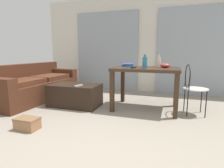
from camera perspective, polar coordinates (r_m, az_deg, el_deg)
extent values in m
plane|color=gray|center=(3.09, 5.09, -9.83)|extent=(8.06, 8.06, 0.00)
cube|color=silver|center=(4.97, 10.97, 11.84)|extent=(5.74, 0.10, 2.46)
cube|color=#99A3AD|center=(5.14, -1.66, 9.89)|extent=(1.72, 0.03, 2.09)
cube|color=#99A3AD|center=(4.86, 23.91, 9.07)|extent=(1.72, 0.03, 2.09)
cube|color=#4C2819|center=(4.37, -22.29, -1.92)|extent=(0.94, 2.06, 0.41)
cube|color=#4C2819|center=(4.54, -25.45, 3.25)|extent=(0.32, 2.02, 0.37)
cube|color=#4C2819|center=(5.01, -15.32, 3.38)|extent=(0.83, 0.25, 0.20)
cube|color=#552D1C|center=(4.59, -18.56, 2.05)|extent=(0.63, 0.80, 0.10)
cube|color=#552D1C|center=(4.02, -25.99, 0.52)|extent=(0.63, 0.80, 0.10)
cube|color=black|center=(3.67, -11.32, -3.38)|extent=(0.96, 0.55, 0.42)
cube|color=#382619|center=(3.38, 10.49, 4.60)|extent=(1.15, 0.81, 0.05)
cube|color=#382619|center=(3.21, 0.02, -2.43)|extent=(0.07, 0.07, 0.72)
cube|color=#382619|center=(3.05, 19.18, -3.61)|extent=(0.07, 0.07, 0.72)
cube|color=#382619|center=(3.88, 3.33, -0.31)|extent=(0.07, 0.07, 0.72)
cube|color=#382619|center=(3.75, 19.07, -1.18)|extent=(0.07, 0.07, 0.72)
cylinder|color=silver|center=(3.35, 24.35, -1.36)|extent=(0.39, 0.39, 0.02)
cylinder|color=black|center=(3.30, 26.95, -5.69)|extent=(0.02, 0.02, 0.43)
cylinder|color=black|center=(3.56, 25.78, -4.53)|extent=(0.02, 0.02, 0.43)
cylinder|color=black|center=(3.24, 22.22, -5.64)|extent=(0.02, 0.02, 0.43)
cylinder|color=black|center=(3.50, 21.39, -4.46)|extent=(0.02, 0.02, 0.43)
torus|color=black|center=(3.29, 22.26, 2.28)|extent=(0.06, 0.39, 0.39)
cylinder|color=black|center=(3.14, 22.71, 0.06)|extent=(0.02, 0.02, 0.20)
cylinder|color=black|center=(3.47, 21.64, 0.99)|extent=(0.02, 0.02, 0.20)
cylinder|color=teal|center=(3.19, 10.06, 6.49)|extent=(0.08, 0.08, 0.19)
cylinder|color=teal|center=(3.18, 10.12, 8.59)|extent=(0.04, 0.04, 0.04)
cylinder|color=beige|center=(3.57, 14.18, 6.55)|extent=(0.08, 0.08, 0.17)
cylinder|color=beige|center=(3.57, 14.26, 8.42)|extent=(0.03, 0.03, 0.06)
ellipsoid|color=#9E3833|center=(3.41, 16.02, 5.53)|extent=(0.18, 0.18, 0.08)
cube|color=#33519E|center=(3.55, 5.00, 5.53)|extent=(0.22, 0.25, 0.02)
cube|color=#1E668C|center=(3.55, 4.99, 5.83)|extent=(0.20, 0.22, 0.02)
cube|color=#33519E|center=(3.56, 5.00, 6.14)|extent=(0.24, 0.29, 0.02)
cube|color=black|center=(3.22, 6.71, 5.06)|extent=(0.07, 0.17, 0.02)
cube|color=#9EA0A5|center=(3.22, 2.83, 5.01)|extent=(0.07, 0.02, 0.00)
torus|color=orange|center=(3.23, 1.91, 5.02)|extent=(0.03, 0.03, 0.00)
cube|color=#9EA0A5|center=(3.21, 2.78, 4.99)|extent=(0.07, 0.02, 0.00)
torus|color=orange|center=(3.24, 1.94, 5.03)|extent=(0.03, 0.03, 0.00)
cube|color=#B7B7B2|center=(3.41, -10.22, -0.49)|extent=(0.10, 0.17, 0.03)
cube|color=#996B47|center=(2.81, -24.60, -11.25)|extent=(0.30, 0.20, 0.14)
cube|color=brown|center=(2.78, -24.72, -9.67)|extent=(0.31, 0.20, 0.02)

